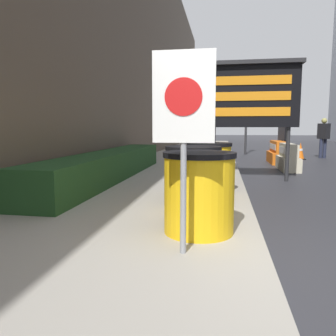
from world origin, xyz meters
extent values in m
plane|color=#2D2D33|center=(0.00, 0.00, 0.00)|extent=(120.00, 120.00, 0.00)
cube|color=gray|center=(-1.90, 0.00, 0.08)|extent=(3.80, 56.00, 0.17)
cube|color=brown|center=(-4.00, 9.80, 5.53)|extent=(0.40, 50.40, 11.06)
cube|color=#1E421E|center=(-3.20, 4.49, 0.49)|extent=(0.90, 7.01, 0.65)
cylinder|color=yellow|center=(-0.74, 0.67, 0.62)|extent=(0.82, 0.82, 0.90)
cylinder|color=black|center=(-0.74, 0.67, 1.09)|extent=(0.85, 0.85, 0.06)
cylinder|color=yellow|center=(-0.92, 1.83, 0.62)|extent=(0.82, 0.82, 0.90)
cylinder|color=black|center=(-0.92, 1.83, 1.09)|extent=(0.85, 0.85, 0.06)
cylinder|color=yellow|center=(-0.73, 2.99, 0.62)|extent=(0.82, 0.82, 0.90)
cylinder|color=black|center=(-0.73, 2.99, 1.09)|extent=(0.85, 0.85, 0.06)
cylinder|color=gray|center=(-0.85, -0.01, 0.93)|extent=(0.06, 0.06, 1.52)
cube|color=white|center=(-0.85, -0.03, 1.69)|extent=(0.59, 0.04, 0.85)
cylinder|color=red|center=(-0.85, -0.05, 1.69)|extent=(0.35, 0.01, 0.35)
cylinder|color=#28282B|center=(-0.72, 5.81, 0.71)|extent=(0.10, 0.10, 1.41)
cylinder|color=#28282B|center=(1.20, 5.81, 0.71)|extent=(0.10, 0.10, 1.41)
cube|color=black|center=(0.24, 5.81, 2.21)|extent=(2.40, 0.24, 1.59)
cube|color=#28282B|center=(0.24, 5.73, 3.05)|extent=(2.52, 0.34, 0.10)
cube|color=orange|center=(0.24, 5.68, 2.61)|extent=(1.92, 0.02, 0.22)
cube|color=orange|center=(0.24, 5.68, 2.21)|extent=(1.92, 0.02, 0.22)
cube|color=orange|center=(0.24, 5.68, 1.81)|extent=(1.92, 0.02, 0.22)
cube|color=beige|center=(1.67, 8.18, 0.22)|extent=(0.55, 1.65, 0.44)
cube|color=beige|center=(1.67, 8.18, 0.66)|extent=(0.33, 1.65, 0.44)
cube|color=white|center=(1.50, 8.18, 0.66)|extent=(0.02, 1.32, 0.22)
cube|color=orange|center=(1.67, 10.36, 0.22)|extent=(0.62, 1.79, 0.44)
cube|color=orange|center=(1.67, 10.36, 0.66)|extent=(0.37, 1.79, 0.44)
cube|color=white|center=(1.47, 10.36, 0.66)|extent=(0.02, 1.43, 0.22)
cube|color=black|center=(2.92, 12.09, 0.02)|extent=(0.42, 0.42, 0.04)
cone|color=orange|center=(2.92, 12.09, 0.40)|extent=(0.34, 0.34, 0.71)
cylinder|color=white|center=(2.92, 12.09, 0.43)|extent=(0.19, 0.19, 0.10)
cylinder|color=#2D2D30|center=(0.70, 14.55, 2.01)|extent=(0.12, 0.12, 4.03)
cube|color=#23281E|center=(0.70, 14.39, 3.61)|extent=(0.28, 0.28, 0.84)
sphere|color=#360605|center=(0.70, 14.24, 3.89)|extent=(0.15, 0.15, 0.15)
sphere|color=#392C06|center=(0.70, 14.24, 3.61)|extent=(0.15, 0.15, 0.15)
sphere|color=green|center=(0.70, 14.24, 3.33)|extent=(0.15, 0.15, 0.15)
cylinder|color=#23283D|center=(4.01, 12.98, 0.44)|extent=(0.15, 0.15, 0.89)
cylinder|color=#23283D|center=(4.18, 12.98, 0.44)|extent=(0.15, 0.15, 0.89)
cube|color=black|center=(4.09, 12.98, 1.24)|extent=(0.52, 0.56, 0.70)
sphere|color=#9E9A51|center=(4.09, 12.98, 1.71)|extent=(0.24, 0.24, 0.24)
cylinder|color=#333338|center=(1.93, 11.10, 0.44)|extent=(0.15, 0.15, 0.88)
cylinder|color=#333338|center=(2.09, 11.10, 0.44)|extent=(0.15, 0.15, 0.88)
cube|color=black|center=(2.01, 11.10, 1.23)|extent=(0.50, 0.56, 0.70)
sphere|color=#CD6548|center=(2.01, 11.10, 1.70)|extent=(0.24, 0.24, 0.24)
camera|label=1|loc=(-0.48, -3.12, 1.41)|focal=35.00mm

